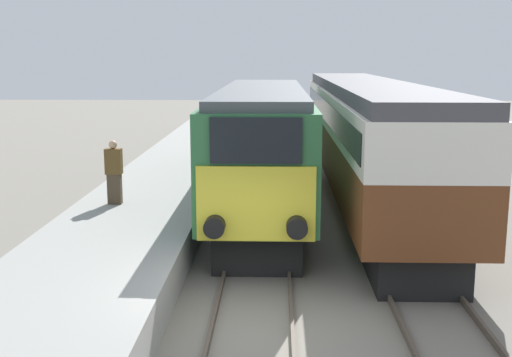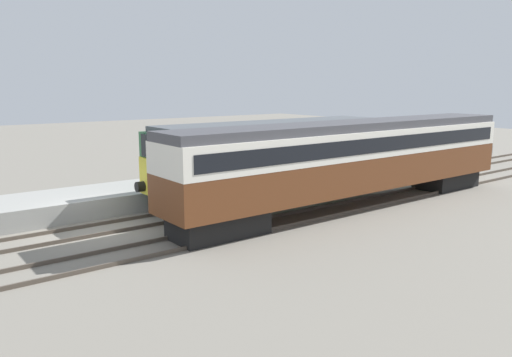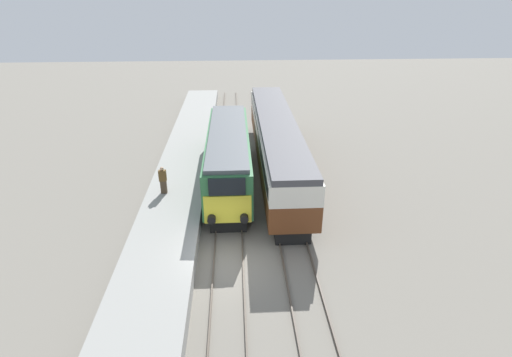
% 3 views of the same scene
% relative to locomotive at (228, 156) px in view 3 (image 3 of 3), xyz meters
% --- Properties ---
extents(ground_plane, '(120.00, 120.00, 0.00)m').
position_rel_locomotive_xyz_m(ground_plane, '(0.00, -8.71, -2.15)').
color(ground_plane, slate).
extents(platform_left, '(3.50, 50.00, 0.87)m').
position_rel_locomotive_xyz_m(platform_left, '(-3.30, -0.71, -1.72)').
color(platform_left, gray).
rests_on(platform_left, ground_plane).
extents(rails_near_track, '(1.51, 60.00, 0.14)m').
position_rel_locomotive_xyz_m(rails_near_track, '(0.00, -3.71, -2.08)').
color(rails_near_track, '#4C4238').
rests_on(rails_near_track, ground_plane).
extents(rails_far_track, '(1.50, 60.00, 0.14)m').
position_rel_locomotive_xyz_m(rails_far_track, '(3.40, -3.71, -2.08)').
color(rails_far_track, '#4C4238').
rests_on(rails_far_track, ground_plane).
extents(locomotive, '(2.70, 13.16, 3.88)m').
position_rel_locomotive_xyz_m(locomotive, '(0.00, 0.00, 0.00)').
color(locomotive, black).
rests_on(locomotive, ground_plane).
extents(passenger_carriage, '(2.75, 19.46, 3.99)m').
position_rel_locomotive_xyz_m(passenger_carriage, '(3.40, 2.14, 0.28)').
color(passenger_carriage, black).
rests_on(passenger_carriage, ground_plane).
extents(person_on_platform, '(0.44, 0.26, 1.73)m').
position_rel_locomotive_xyz_m(person_on_platform, '(-3.94, -2.52, -0.42)').
color(person_on_platform, '#473828').
rests_on(person_on_platform, platform_left).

